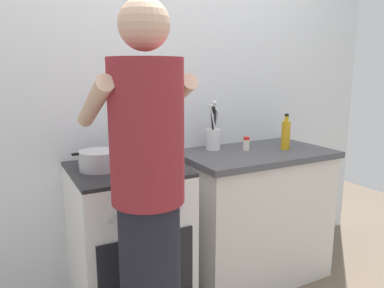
% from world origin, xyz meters
% --- Properties ---
extents(back_wall, '(3.20, 0.10, 2.50)m').
position_xyz_m(back_wall, '(0.20, 0.50, 1.25)').
color(back_wall, silver).
rests_on(back_wall, ground).
extents(countertop, '(1.00, 0.60, 0.90)m').
position_xyz_m(countertop, '(0.55, 0.15, 0.45)').
color(countertop, silver).
rests_on(countertop, ground).
extents(stove_range, '(0.60, 0.62, 0.90)m').
position_xyz_m(stove_range, '(-0.35, 0.15, 0.45)').
color(stove_range, white).
rests_on(stove_range, ground).
extents(pot, '(0.28, 0.22, 0.11)m').
position_xyz_m(pot, '(-0.49, 0.17, 0.95)').
color(pot, '#B2B2B7').
rests_on(pot, stove_range).
extents(mixing_bowl, '(0.30, 0.30, 0.09)m').
position_xyz_m(mixing_bowl, '(-0.21, 0.14, 0.95)').
color(mixing_bowl, '#B7B7BC').
rests_on(mixing_bowl, stove_range).
extents(utensil_crock, '(0.10, 0.10, 0.33)m').
position_xyz_m(utensil_crock, '(0.32, 0.33, 1.00)').
color(utensil_crock, silver).
rests_on(utensil_crock, countertop).
extents(spice_bottle, '(0.04, 0.04, 0.09)m').
position_xyz_m(spice_bottle, '(0.50, 0.20, 0.94)').
color(spice_bottle, silver).
rests_on(spice_bottle, countertop).
extents(oil_bottle, '(0.06, 0.06, 0.24)m').
position_xyz_m(oil_bottle, '(0.76, 0.11, 1.00)').
color(oil_bottle, gold).
rests_on(oil_bottle, countertop).
extents(person, '(0.41, 0.50, 1.70)m').
position_xyz_m(person, '(-0.43, -0.41, 0.86)').
color(person, black).
rests_on(person, ground).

